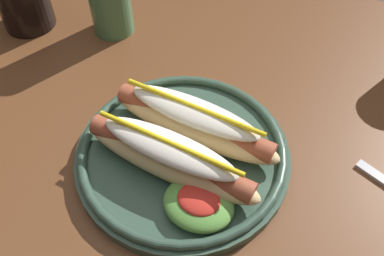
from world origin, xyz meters
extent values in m
cube|color=brown|center=(0.00, 0.00, 0.72)|extent=(1.19, 0.80, 0.04)
cylinder|color=brown|center=(-0.51, 0.31, 0.35)|extent=(0.06, 0.06, 0.70)
cylinder|color=#334C3D|center=(0.04, -0.05, 0.75)|extent=(0.27, 0.27, 0.02)
torus|color=#334C3D|center=(0.04, -0.05, 0.76)|extent=(0.26, 0.26, 0.01)
ellipsoid|color=#E0C184|center=(0.04, -0.08, 0.78)|extent=(0.23, 0.07, 0.04)
cylinder|color=#9E4C33|center=(0.04, -0.08, 0.78)|extent=(0.21, 0.04, 0.03)
ellipsoid|color=silver|center=(0.04, -0.08, 0.80)|extent=(0.17, 0.06, 0.02)
cylinder|color=yellow|center=(0.04, -0.08, 0.81)|extent=(0.18, 0.02, 0.01)
ellipsoid|color=#E0C184|center=(0.05, -0.02, 0.78)|extent=(0.23, 0.07, 0.04)
cylinder|color=#9E4C33|center=(0.05, -0.02, 0.78)|extent=(0.21, 0.04, 0.03)
ellipsoid|color=silver|center=(0.05, -0.02, 0.80)|extent=(0.17, 0.06, 0.02)
cylinder|color=yellow|center=(0.05, -0.02, 0.81)|extent=(0.18, 0.02, 0.01)
ellipsoid|color=#5B9942|center=(0.09, -0.12, 0.77)|extent=(0.08, 0.07, 0.02)
ellipsoid|color=red|center=(0.09, -0.12, 0.78)|extent=(0.05, 0.04, 0.01)
camera|label=1|loc=(0.17, -0.33, 1.18)|focal=38.94mm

